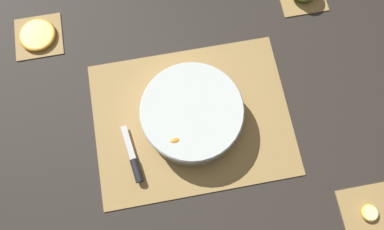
% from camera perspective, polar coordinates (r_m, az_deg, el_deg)
% --- Properties ---
extents(ground_plane, '(6.00, 6.00, 0.00)m').
position_cam_1_polar(ground_plane, '(0.91, -0.00, -0.59)').
color(ground_plane, '#2D2823').
extents(bamboo_mat_center, '(0.47, 0.36, 0.01)m').
position_cam_1_polar(bamboo_mat_center, '(0.91, -0.00, -0.54)').
color(bamboo_mat_center, '#A8844C').
rests_on(bamboo_mat_center, ground_plane).
extents(coaster_mat_near_right, '(0.12, 0.12, 0.01)m').
position_cam_1_polar(coaster_mat_near_right, '(1.07, -22.34, 11.03)').
color(coaster_mat_near_right, '#A8844C').
rests_on(coaster_mat_near_right, ground_plane).
extents(coaster_mat_far_left, '(0.12, 0.12, 0.01)m').
position_cam_1_polar(coaster_mat_far_left, '(0.96, 25.29, -13.34)').
color(coaster_mat_far_left, '#A8844C').
rests_on(coaster_mat_far_left, ground_plane).
extents(fruit_salad_bowl, '(0.24, 0.24, 0.07)m').
position_cam_1_polar(fruit_salad_bowl, '(0.87, -0.05, 0.20)').
color(fruit_salad_bowl, silver).
rests_on(fruit_salad_bowl, bamboo_mat_center).
extents(paring_knife, '(0.04, 0.14, 0.02)m').
position_cam_1_polar(paring_knife, '(0.88, -8.57, -7.93)').
color(paring_knife, silver).
rests_on(paring_knife, bamboo_mat_center).
extents(orange_slice_whole, '(0.10, 0.10, 0.01)m').
position_cam_1_polar(orange_slice_whole, '(1.07, -22.50, 11.22)').
color(orange_slice_whole, orange).
rests_on(orange_slice_whole, coaster_mat_near_right).
extents(banana_coin_single, '(0.04, 0.04, 0.01)m').
position_cam_1_polar(banana_coin_single, '(0.96, 25.47, -13.31)').
color(banana_coin_single, beige).
rests_on(banana_coin_single, coaster_mat_far_left).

